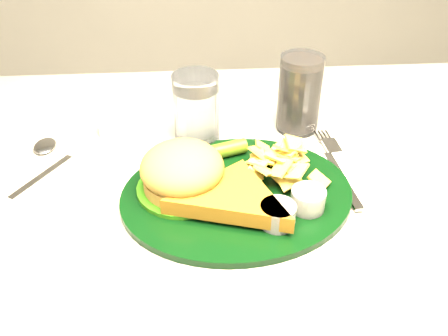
% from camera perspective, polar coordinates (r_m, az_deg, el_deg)
% --- Properties ---
extents(dinner_plate, '(0.36, 0.31, 0.07)m').
position_cam_1_polar(dinner_plate, '(0.68, 1.53, -0.94)').
color(dinner_plate, black).
rests_on(dinner_plate, table).
extents(water_glass, '(0.09, 0.09, 0.12)m').
position_cam_1_polar(water_glass, '(0.79, -3.19, 6.74)').
color(water_glass, white).
rests_on(water_glass, table).
extents(cola_glass, '(0.08, 0.08, 0.13)m').
position_cam_1_polar(cola_glass, '(0.83, 8.61, 8.38)').
color(cola_glass, black).
rests_on(cola_glass, table).
extents(fork_napkin, '(0.15, 0.19, 0.01)m').
position_cam_1_polar(fork_napkin, '(0.75, 13.17, -0.84)').
color(fork_napkin, white).
rests_on(fork_napkin, table).
extents(spoon, '(0.12, 0.16, 0.01)m').
position_cam_1_polar(spoon, '(0.78, -20.15, -0.76)').
color(spoon, silver).
rests_on(spoon, table).
extents(ramekin, '(0.04, 0.04, 0.03)m').
position_cam_1_polar(ramekin, '(0.85, -12.84, 4.62)').
color(ramekin, white).
rests_on(ramekin, table).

